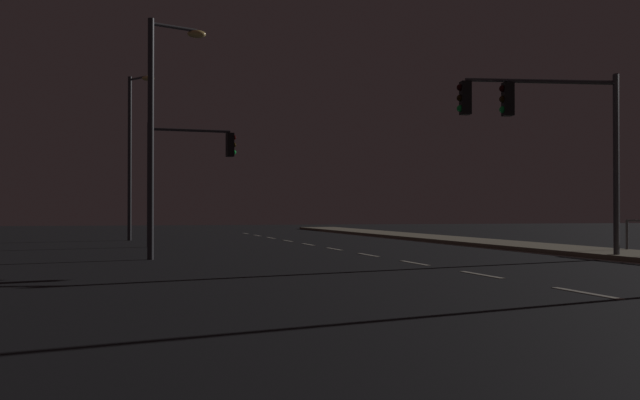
{
  "coord_description": "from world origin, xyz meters",
  "views": [
    {
      "loc": [
        -7.87,
        -3.13,
        1.43
      ],
      "look_at": [
        -0.65,
        24.59,
        1.79
      ],
      "focal_mm": 44.9,
      "sensor_mm": 36.0,
      "label": 1
    }
  ],
  "objects_px": {
    "traffic_light_far_left": "(565,127)",
    "street_lamp_across_street": "(160,115)",
    "street_lamp_far_end": "(133,143)",
    "traffic_light_near_left": "(189,160)",
    "traffic_light_far_center": "(546,124)"
  },
  "relations": [
    {
      "from": "traffic_light_far_center",
      "to": "traffic_light_far_left",
      "type": "distance_m",
      "value": 0.54
    },
    {
      "from": "traffic_light_far_left",
      "to": "street_lamp_across_street",
      "type": "xyz_separation_m",
      "value": [
        -11.27,
        3.22,
        0.4
      ]
    },
    {
      "from": "street_lamp_far_end",
      "to": "street_lamp_across_street",
      "type": "relative_size",
      "value": 1.11
    },
    {
      "from": "street_lamp_far_end",
      "to": "traffic_light_far_left",
      "type": "bearing_deg",
      "value": -57.05
    },
    {
      "from": "traffic_light_far_center",
      "to": "traffic_light_far_left",
      "type": "height_order",
      "value": "traffic_light_far_center"
    },
    {
      "from": "traffic_light_far_center",
      "to": "traffic_light_near_left",
      "type": "relative_size",
      "value": 1.09
    },
    {
      "from": "street_lamp_far_end",
      "to": "traffic_light_near_left",
      "type": "bearing_deg",
      "value": -73.5
    },
    {
      "from": "traffic_light_far_center",
      "to": "traffic_light_near_left",
      "type": "distance_m",
      "value": 14.36
    },
    {
      "from": "traffic_light_near_left",
      "to": "street_lamp_far_end",
      "type": "height_order",
      "value": "street_lamp_far_end"
    },
    {
      "from": "street_lamp_across_street",
      "to": "traffic_light_near_left",
      "type": "bearing_deg",
      "value": 78.75
    },
    {
      "from": "traffic_light_far_center",
      "to": "traffic_light_far_left",
      "type": "xyz_separation_m",
      "value": [
        0.48,
        -0.23,
        -0.1
      ]
    },
    {
      "from": "traffic_light_far_left",
      "to": "traffic_light_far_center",
      "type": "bearing_deg",
      "value": 153.82
    },
    {
      "from": "traffic_light_near_left",
      "to": "street_lamp_far_end",
      "type": "distance_m",
      "value": 7.15
    },
    {
      "from": "traffic_light_near_left",
      "to": "street_lamp_far_end",
      "type": "xyz_separation_m",
      "value": [
        -2.0,
        6.75,
        1.21
      ]
    },
    {
      "from": "traffic_light_far_center",
      "to": "traffic_light_near_left",
      "type": "bearing_deg",
      "value": 129.84
    }
  ]
}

